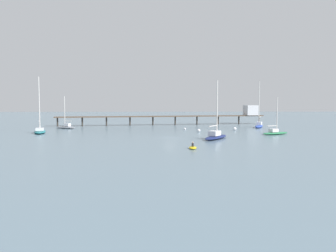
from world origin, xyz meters
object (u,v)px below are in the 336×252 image
(dinghy_yellow, at_px, (193,147))
(pier, at_px, (204,114))
(sailboat_teal, at_px, (40,130))
(mooring_buoy_mid, at_px, (199,131))
(sailboat_blue, at_px, (259,125))
(sailboat_navy, at_px, (216,136))
(mooring_buoy_far, at_px, (235,129))
(sailboat_gray, at_px, (66,126))
(sailboat_green, at_px, (275,132))
(mooring_buoy_outer, at_px, (185,129))

(dinghy_yellow, bearing_deg, pier, 79.41)
(sailboat_teal, relative_size, mooring_buoy_mid, 16.71)
(sailboat_teal, bearing_deg, pier, 33.71)
(sailboat_blue, bearing_deg, sailboat_navy, -121.42)
(sailboat_teal, height_order, mooring_buoy_far, sailboat_teal)
(sailboat_gray, height_order, sailboat_blue, sailboat_blue)
(sailboat_green, distance_m, mooring_buoy_mid, 18.42)
(sailboat_blue, distance_m, mooring_buoy_outer, 24.55)
(sailboat_green, bearing_deg, mooring_buoy_mid, 156.99)
(mooring_buoy_mid, height_order, mooring_buoy_outer, mooring_buoy_mid)
(sailboat_blue, distance_m, mooring_buoy_mid, 25.10)
(sailboat_green, height_order, dinghy_yellow, sailboat_green)
(sailboat_gray, relative_size, mooring_buoy_mid, 11.25)
(dinghy_yellow, xyz_separation_m, mooring_buoy_mid, (5.24, 30.29, 0.20))
(sailboat_blue, distance_m, sailboat_teal, 61.44)
(sailboat_gray, xyz_separation_m, mooring_buoy_outer, (33.42, -6.51, -0.36))
(sailboat_green, height_order, mooring_buoy_far, sailboat_green)
(sailboat_green, bearing_deg, mooring_buoy_far, 119.32)
(pier, height_order, mooring_buoy_outer, pier)
(mooring_buoy_outer, bearing_deg, mooring_buoy_far, -8.52)
(pier, relative_size, sailboat_gray, 7.51)
(sailboat_teal, distance_m, mooring_buoy_outer, 37.07)
(sailboat_navy, distance_m, sailboat_gray, 47.63)
(pier, relative_size, dinghy_yellow, 24.19)
(sailboat_gray, height_order, mooring_buoy_mid, sailboat_gray)
(pier, relative_size, mooring_buoy_mid, 84.50)
(mooring_buoy_mid, bearing_deg, sailboat_green, -23.01)
(sailboat_teal, bearing_deg, sailboat_blue, 14.60)
(sailboat_gray, relative_size, dinghy_yellow, 3.22)
(sailboat_gray, xyz_separation_m, sailboat_blue, (56.52, 1.77, 0.18))
(sailboat_navy, height_order, mooring_buoy_mid, sailboat_navy)
(dinghy_yellow, bearing_deg, sailboat_teal, 138.88)
(sailboat_green, distance_m, mooring_buoy_outer, 24.16)
(sailboat_navy, distance_m, mooring_buoy_far, 22.81)
(dinghy_yellow, bearing_deg, mooring_buoy_mid, 80.18)
(sailboat_navy, relative_size, mooring_buoy_mid, 14.56)
(dinghy_yellow, bearing_deg, sailboat_gray, 125.59)
(sailboat_gray, bearing_deg, dinghy_yellow, -54.41)
(mooring_buoy_outer, bearing_deg, mooring_buoy_mid, -66.39)
(mooring_buoy_outer, bearing_deg, sailboat_green, -34.82)
(mooring_buoy_mid, relative_size, mooring_buoy_outer, 1.41)
(sailboat_navy, height_order, mooring_buoy_far, sailboat_navy)
(pier, relative_size, mooring_buoy_outer, 118.92)
(sailboat_green, relative_size, mooring_buoy_outer, 14.83)
(sailboat_teal, relative_size, mooring_buoy_outer, 23.51)
(dinghy_yellow, bearing_deg, sailboat_blue, 60.59)
(sailboat_green, height_order, sailboat_blue, sailboat_blue)
(pier, distance_m, mooring_buoy_far, 25.49)
(sailboat_green, xyz_separation_m, sailboat_gray, (-53.25, 20.30, 0.08))
(dinghy_yellow, height_order, mooring_buoy_mid, dinghy_yellow)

